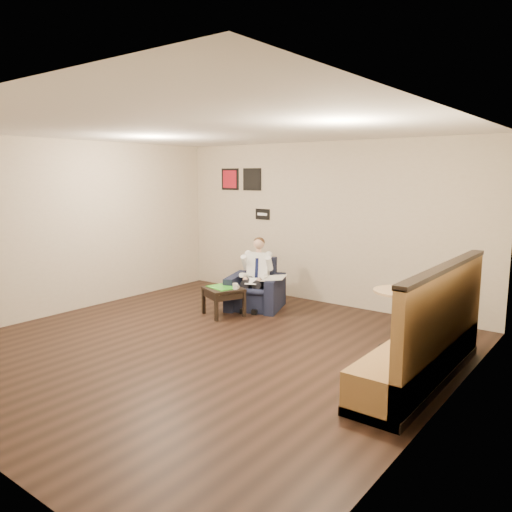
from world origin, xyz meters
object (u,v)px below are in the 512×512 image
Objects in this scene: side_table at (224,301)px; cafe_table at (398,321)px; seated_man at (254,277)px; coffee_mug at (235,286)px; smartphone at (234,287)px; green_folder at (222,287)px; armchair at (255,284)px; banquette at (421,323)px.

cafe_table is at bearing 2.32° from side_table.
seated_man is 1.42× the size of cafe_table.
seated_man is 0.67m from side_table.
side_table is 5.79× the size of coffee_mug.
seated_man reaches higher than coffee_mug.
cafe_table reaches higher than side_table.
cafe_table is at bearing 32.79° from smartphone.
cafe_table is (2.89, 0.12, -0.06)m from green_folder.
armchair is 0.52m from smartphone.
armchair reaches higher than coffee_mug.
banquette is (3.29, -0.78, 0.19)m from smartphone.
smartphone is at bearing -115.46° from armchair.
green_folder is 0.26m from coffee_mug.
seated_man is 11.96× the size of coffee_mug.
coffee_mug is (0.06, -0.60, 0.08)m from armchair.
banquette is at bearing -54.25° from cafe_table.
smartphone is (0.14, 0.13, -0.00)m from green_folder.
side_table is 0.22× the size of banquette.
green_folder is 0.18× the size of banquette.
banquette is at bearing -42.42° from armchair.
seated_man is at bearing 92.65° from coffee_mug.
seated_man reaches higher than side_table.
seated_man is at bearing 70.76° from side_table.
banquette reaches higher than smartphone.
green_folder is (-0.19, -0.65, 0.04)m from armchair.
coffee_mug is 0.68× the size of smartphone.
seated_man is 0.44m from smartphone.
cafe_table is at bearing 1.64° from coffee_mug.
armchair is 6.12× the size of smartphone.
armchair is 0.75× the size of seated_man.
smartphone is (0.11, 0.13, 0.23)m from side_table.
smartphone is at bearing 166.75° from banquette.
cafe_table is (2.70, -0.53, -0.02)m from armchair.
side_table is at bearing 169.21° from banquette.
seated_man is 0.45× the size of banquette.
seated_man is 0.60m from green_folder.
armchair is 0.61m from coffee_mug.
green_folder is at bearing -103.96° from smartphone.
seated_man reaches higher than green_folder.
banquette is at bearing -10.79° from side_table.
armchair is 3.51m from banquette.
banquette reaches higher than green_folder.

